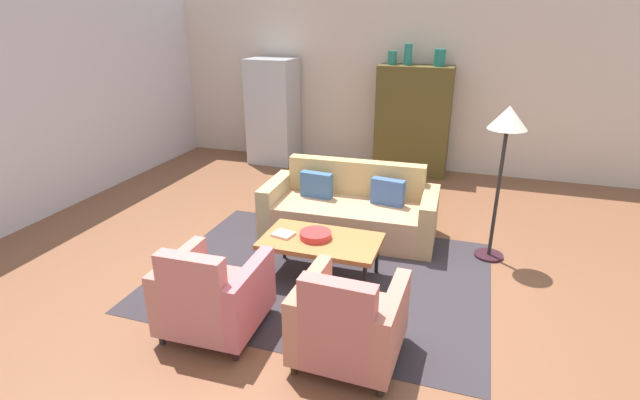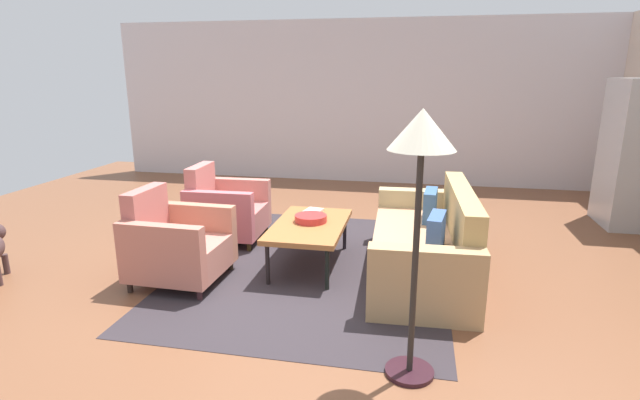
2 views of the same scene
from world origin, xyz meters
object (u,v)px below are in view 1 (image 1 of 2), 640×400
couch (351,211)px  vase_small (440,58)px  fruit_bowl (316,235)px  armchair_right (347,325)px  book_stack (283,234)px  cabinet (413,121)px  floor_lamp (506,133)px  refrigerator (273,111)px  armchair_left (211,298)px  vase_tall (392,58)px  coffee_table (321,242)px  vase_round (408,54)px

couch → vase_small: 3.20m
couch → fruit_bowl: size_ratio=6.54×
armchair_right → fruit_bowl: bearing=120.9°
couch → book_stack: (-0.39, -1.23, 0.18)m
armchair_right → cabinet: (-0.25, 5.01, 0.56)m
couch → fruit_bowl: couch is taller
cabinet → floor_lamp: size_ratio=1.05×
cabinet → refrigerator: (-2.49, -0.10, 0.03)m
couch → armchair_left: 2.43m
vase_tall → refrigerator: 2.31m
armchair_left → vase_small: (1.29, 5.00, 1.59)m
armchair_left → cabinet: (0.94, 5.01, 0.56)m
coffee_table → vase_round: (0.20, 3.84, 1.55)m
floor_lamp → couch: bearing=175.1°
cabinet → vase_tall: vase_tall is taller
armchair_right → book_stack: armchair_right is taller
floor_lamp → armchair_left: bearing=-135.8°
armchair_left → floor_lamp: (2.27, 2.21, 1.10)m
book_stack → refrigerator: 4.19m
floor_lamp → vase_round: bearing=117.9°
vase_tall → vase_round: vase_round is taller
vase_small → coffee_table: bearing=-100.3°
cabinet → couch: bearing=-97.5°
couch → armchair_left: bearing=73.7°
vase_tall → vase_small: size_ratio=0.83×
vase_small → book_stack: bearing=-105.7°
book_stack → cabinet: cabinet is taller
armchair_left → vase_small: size_ratio=3.39×
vase_round → armchair_right: bearing=-85.4°
vase_round → coffee_table: bearing=-92.9°
book_stack → vase_round: vase_round is taller
armchair_left → floor_lamp: floor_lamp is taller
refrigerator → armchair_left: bearing=-72.5°
floor_lamp → coffee_table: bearing=-148.1°
coffee_table → floor_lamp: size_ratio=0.70×
vase_small → refrigerator: size_ratio=0.14×
couch → vase_round: (0.20, 2.65, 1.68)m
couch → book_stack: couch is taller
fruit_bowl → vase_tall: size_ratio=1.51×
coffee_table → vase_tall: bearing=90.8°
refrigerator → armchair_right: bearing=-60.8°
cabinet → refrigerator: 2.49m
book_stack → floor_lamp: size_ratio=0.14×
couch → armchair_right: size_ratio=2.42×
couch → fruit_bowl: 1.20m
coffee_table → fruit_bowl: fruit_bowl is taller
armchair_left → refrigerator: size_ratio=0.48×
couch → cabinet: 2.75m
armchair_right → vase_tall: 5.28m
book_stack → floor_lamp: bearing=27.8°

